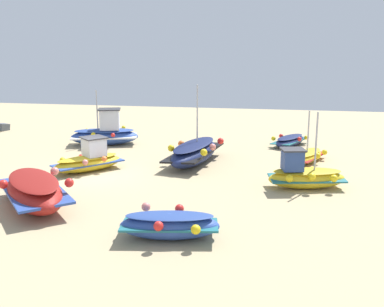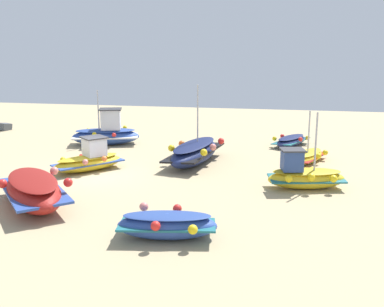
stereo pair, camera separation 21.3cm
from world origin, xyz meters
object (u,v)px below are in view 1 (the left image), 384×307
fishing_boat_2 (34,191)px  fishing_boat_0 (105,133)px  fishing_boat_3 (170,225)px  fishing_boat_1 (194,152)px  fishing_boat_6 (290,141)px  fishing_boat_5 (308,156)px  fishing_boat_4 (305,175)px  fishing_boat_7 (89,160)px

fishing_boat_2 → fishing_boat_0: bearing=146.6°
fishing_boat_2 → fishing_boat_3: size_ratio=1.39×
fishing_boat_0 → fishing_boat_1: (-3.62, -6.38, -0.12)m
fishing_boat_6 → fishing_boat_3: bearing=9.9°
fishing_boat_2 → fishing_boat_3: bearing=30.1°
fishing_boat_0 → fishing_boat_1: fishing_boat_1 is taller
fishing_boat_3 → fishing_boat_5: 12.29m
fishing_boat_1 → fishing_boat_4: bearing=66.8°
fishing_boat_6 → fishing_boat_4: bearing=27.8°
fishing_boat_1 → fishing_boat_7: fishing_boat_1 is taller
fishing_boat_6 → fishing_boat_7: (-7.94, 9.93, 0.21)m
fishing_boat_2 → fishing_boat_4: size_ratio=1.34×
fishing_boat_3 → fishing_boat_7: size_ratio=0.96×
fishing_boat_0 → fishing_boat_4: 13.86m
fishing_boat_0 → fishing_boat_3: fishing_boat_0 is taller
fishing_boat_0 → fishing_boat_4: (-7.09, -11.91, -0.14)m
fishing_boat_7 → fishing_boat_0: bearing=55.2°
fishing_boat_1 → fishing_boat_2: size_ratio=1.16×
fishing_boat_2 → fishing_boat_5: fishing_boat_5 is taller
fishing_boat_1 → fishing_boat_6: (5.45, -5.07, -0.27)m
fishing_boat_0 → fishing_boat_5: 12.53m
fishing_boat_0 → fishing_boat_2: bearing=-99.5°
fishing_boat_5 → fishing_boat_7: (-3.94, 10.82, 0.22)m
fishing_boat_1 → fishing_boat_2: (-7.83, 4.81, 0.03)m
fishing_boat_0 → fishing_boat_2: fishing_boat_0 is taller
fishing_boat_1 → fishing_boat_2: fishing_boat_1 is taller
fishing_boat_4 → fishing_boat_5: (4.91, -0.42, -0.26)m
fishing_boat_0 → fishing_boat_1: size_ratio=0.83×
fishing_boat_4 → fishing_boat_3: bearing=41.6°
fishing_boat_1 → fishing_boat_6: fishing_boat_1 is taller
fishing_boat_4 → fishing_boat_6: size_ratio=1.04×
fishing_boat_1 → fishing_boat_3: size_ratio=1.61×
fishing_boat_4 → fishing_boat_7: 10.44m
fishing_boat_4 → fishing_boat_6: fishing_boat_4 is taller
fishing_boat_1 → fishing_boat_5: 6.14m
fishing_boat_0 → fishing_boat_6: 11.60m
fishing_boat_0 → fishing_boat_6: size_ratio=1.32×
fishing_boat_1 → fishing_boat_2: 9.19m
fishing_boat_2 → fishing_boat_6: 16.56m
fishing_boat_2 → fishing_boat_1: bearing=107.3°
fishing_boat_2 → fishing_boat_4: 11.22m
fishing_boat_0 → fishing_boat_2: (-11.46, -1.57, -0.09)m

